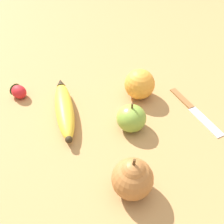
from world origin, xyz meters
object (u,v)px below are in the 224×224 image
object	(u,v)px
orange	(140,84)
strawberry	(18,91)
pear	(133,178)
apple	(131,118)
paring_knife	(193,109)
banana	(64,109)

from	to	relation	value
orange	strawberry	world-z (taller)	orange
orange	pear	size ratio (longest dim) A/B	0.82
strawberry	apple	world-z (taller)	apple
orange	strawberry	bearing A→B (deg)	61.68
orange	paring_knife	size ratio (longest dim) A/B	0.41
pear	apple	xyz separation A→B (m)	(0.14, -0.09, -0.01)
orange	strawberry	distance (m)	0.32
strawberry	banana	bearing A→B (deg)	-169.43
banana	strawberry	xyz separation A→B (m)	(0.13, 0.08, -0.00)
strawberry	apple	size ratio (longest dim) A/B	0.77
banana	strawberry	distance (m)	0.15
banana	apple	bearing A→B (deg)	-118.10
orange	banana	bearing A→B (deg)	82.47
banana	orange	distance (m)	0.20
orange	pear	world-z (taller)	pear
pear	strawberry	size ratio (longest dim) A/B	1.67
banana	apple	world-z (taller)	apple
paring_knife	banana	bearing A→B (deg)	-22.22
pear	paring_knife	world-z (taller)	pear
orange	apple	size ratio (longest dim) A/B	1.06
orange	apple	world-z (taller)	orange
orange	paring_knife	xyz separation A→B (m)	(-0.11, -0.09, -0.04)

